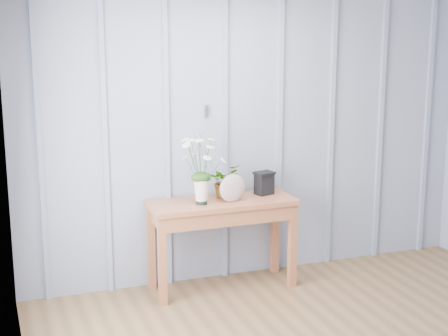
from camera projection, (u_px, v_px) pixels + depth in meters
name	position (u px, v px, depth m)	size (l,w,h in m)	color
room_shell	(331.00, 52.00, 4.42)	(4.00, 4.50, 2.50)	#8F96AD
sideboard	(222.00, 214.00, 5.59)	(1.20, 0.45, 0.75)	#975232
daisy_vase	(201.00, 160.00, 5.37)	(0.40, 0.31, 0.57)	black
spider_plant	(224.00, 181.00, 5.63)	(0.25, 0.21, 0.27)	#1D3D13
felt_disc_vessel	(233.00, 188.00, 5.50)	(0.23, 0.06, 0.23)	#884F5D
carved_box	(264.00, 183.00, 5.73)	(0.19, 0.16, 0.19)	black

